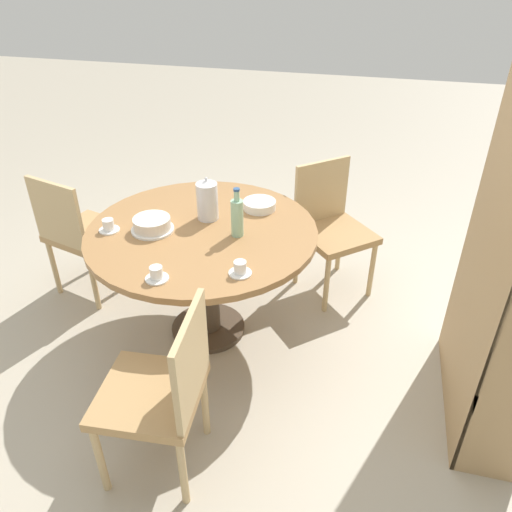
% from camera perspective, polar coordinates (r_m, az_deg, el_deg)
% --- Properties ---
extents(ground_plane, '(14.00, 14.00, 0.00)m').
position_cam_1_polar(ground_plane, '(3.14, -5.44, -8.33)').
color(ground_plane, '#B2A893').
extents(dining_table, '(1.26, 1.26, 0.71)m').
position_cam_1_polar(dining_table, '(2.79, -6.05, 0.66)').
color(dining_table, '#473828').
rests_on(dining_table, ground_plane).
extents(chair_a, '(0.52, 0.52, 0.86)m').
position_cam_1_polar(chair_a, '(3.37, -19.50, 2.67)').
color(chair_a, tan).
rests_on(chair_a, ground_plane).
extents(chair_b, '(0.45, 0.45, 0.86)m').
position_cam_1_polar(chair_b, '(2.17, -10.64, -14.80)').
color(chair_b, tan).
rests_on(chair_b, ground_plane).
extents(chair_c, '(0.59, 0.59, 0.86)m').
position_cam_1_polar(chair_c, '(3.29, 8.60, 3.50)').
color(chair_c, tan).
rests_on(chair_c, ground_plane).
extents(coffee_pot, '(0.12, 0.12, 0.25)m').
position_cam_1_polar(coffee_pot, '(2.78, -5.59, 6.40)').
color(coffee_pot, silver).
rests_on(coffee_pot, dining_table).
extents(water_bottle, '(0.07, 0.07, 0.27)m').
position_cam_1_polar(water_bottle, '(2.60, -2.17, 4.52)').
color(water_bottle, '#99C6A3').
rests_on(water_bottle, dining_table).
extents(cake_main, '(0.23, 0.23, 0.07)m').
position_cam_1_polar(cake_main, '(2.74, -11.79, 3.54)').
color(cake_main, white).
rests_on(cake_main, dining_table).
extents(cup_a, '(0.11, 0.11, 0.07)m').
position_cam_1_polar(cup_a, '(2.34, -11.30, -2.07)').
color(cup_a, white).
rests_on(cup_a, dining_table).
extents(cup_b, '(0.11, 0.11, 0.07)m').
position_cam_1_polar(cup_b, '(2.33, -1.83, -1.48)').
color(cup_b, white).
rests_on(cup_b, dining_table).
extents(cup_c, '(0.11, 0.11, 0.07)m').
position_cam_1_polar(cup_c, '(2.80, -16.49, 3.29)').
color(cup_c, white).
rests_on(cup_c, dining_table).
extents(plate_stack, '(0.19, 0.19, 0.05)m').
position_cam_1_polar(plate_stack, '(2.91, 0.41, 5.86)').
color(plate_stack, white).
rests_on(plate_stack, dining_table).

